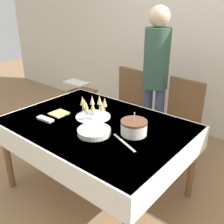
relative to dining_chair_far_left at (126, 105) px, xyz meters
The scene contains 13 objects.
ground_plane 1.09m from the dining_chair_far_left, 69.03° to the right, with size 12.00×12.00×0.00m, color #93704C.
wall_back 1.29m from the dining_chair_far_left, 70.24° to the left, with size 8.00×0.05×2.70m.
dining_table 0.95m from the dining_chair_far_left, 69.03° to the right, with size 1.57×1.14×0.74m.
dining_chair_far_left is the anchor object (origin of this frame).
dining_chair_far_right 0.69m from the dining_chair_far_left, ahead, with size 0.45×0.45×0.97m.
birthday_cake 1.13m from the dining_chair_far_left, 50.03° to the right, with size 0.21×0.21×0.19m.
champagne_tray 0.89m from the dining_chair_far_left, 74.03° to the right, with size 0.32×0.32×0.18m.
plate_stack_main 1.16m from the dining_chair_far_left, 66.05° to the right, with size 0.27×0.27×0.04m.
cake_knife 1.26m from the dining_chair_far_left, 53.90° to the right, with size 0.29×0.13×0.00m.
fork_pile 1.15m from the dining_chair_far_left, 92.54° to the right, with size 0.17×0.07×0.02m.
napkin_pile 0.99m from the dining_chair_far_left, 93.43° to the right, with size 0.15×0.15×0.01m.
person_standing 0.59m from the dining_chair_far_left, 18.58° to the left, with size 0.28×0.28×1.68m.
high_chair 0.75m from the dining_chair_far_left, behind, with size 0.33×0.35×0.71m.
Camera 1 is at (1.41, -1.49, 1.73)m, focal length 42.00 mm.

